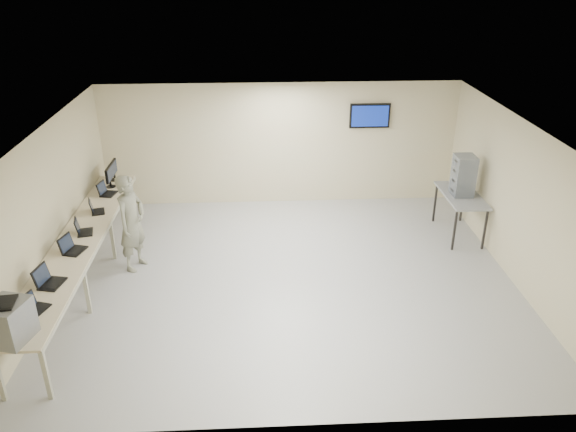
{
  "coord_description": "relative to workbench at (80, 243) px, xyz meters",
  "views": [
    {
      "loc": [
        -0.48,
        -8.7,
        5.34
      ],
      "look_at": [
        0.0,
        0.2,
        1.15
      ],
      "focal_mm": 35.0,
      "sensor_mm": 36.0,
      "label": 1
    }
  ],
  "objects": [
    {
      "name": "monitor_far",
      "position": [
        -0.01,
        2.75,
        0.33
      ],
      "size": [
        0.19,
        0.44,
        0.43
      ],
      "color": "black",
      "rests_on": "workbench"
    },
    {
      "name": "laptop_4",
      "position": [
        -0.01,
        1.09,
        0.14
      ],
      "size": [
        0.34,
        0.37,
        0.25
      ],
      "rotation": [
        0.0,
        0.0,
        0.28
      ],
      "color": "black",
      "rests_on": "workbench"
    },
    {
      "name": "laptop_2",
      "position": [
        0.0,
        -0.45,
        0.15
      ],
      "size": [
        0.4,
        0.43,
        0.29
      ],
      "rotation": [
        0.0,
        0.0,
        -0.28
      ],
      "color": "black",
      "rests_on": "workbench"
    },
    {
      "name": "room",
      "position": [
        3.62,
        0.06,
        0.58
      ],
      "size": [
        8.01,
        7.01,
        2.81
      ],
      "color": "silver",
      "rests_on": "ground"
    },
    {
      "name": "laptop_5",
      "position": [
        -0.01,
        1.95,
        0.14
      ],
      "size": [
        0.35,
        0.39,
        0.27
      ],
      "rotation": [
        0.0,
        0.0,
        -0.2
      ],
      "color": "black",
      "rests_on": "workbench"
    },
    {
      "name": "monitor_near",
      "position": [
        -0.01,
        2.36,
        0.34
      ],
      "size": [
        0.2,
        0.44,
        0.44
      ],
      "color": "black",
      "rests_on": "workbench"
    },
    {
      "name": "soldier",
      "position": [
        0.77,
        0.56,
        0.09
      ],
      "size": [
        0.67,
        0.78,
        1.82
      ],
      "primitive_type": "imported",
      "rotation": [
        0.0,
        0.0,
        1.15
      ],
      "color": "#5C5C52",
      "rests_on": "ground"
    },
    {
      "name": "workbench",
      "position": [
        0.0,
        0.0,
        0.0
      ],
      "size": [
        0.76,
        6.0,
        0.9
      ],
      "color": "beige",
      "rests_on": "ground"
    },
    {
      "name": "laptop_0",
      "position": [
        -0.03,
        -2.12,
        0.14
      ],
      "size": [
        0.36,
        0.38,
        0.25
      ],
      "rotation": [
        0.0,
        0.0,
        -0.32
      ],
      "color": "black",
      "rests_on": "workbench"
    },
    {
      "name": "equipment_box",
      "position": [
        -0.06,
        -2.75,
        0.34
      ],
      "size": [
        0.56,
        0.61,
        0.53
      ],
      "primitive_type": "cube",
      "rotation": [
        0.0,
        0.0,
        -0.26
      ],
      "color": "slate",
      "rests_on": "workbench"
    },
    {
      "name": "side_table",
      "position": [
        7.19,
        1.56,
        0.01
      ],
      "size": [
        0.7,
        1.51,
        0.91
      ],
      "color": "gray",
      "rests_on": "ground"
    },
    {
      "name": "storage_bins",
      "position": [
        7.17,
        1.56,
        0.49
      ],
      "size": [
        0.39,
        0.43,
        0.82
      ],
      "color": "slate",
      "rests_on": "side_table"
    },
    {
      "name": "laptop_1",
      "position": [
        -0.05,
        -1.46,
        0.15
      ],
      "size": [
        0.39,
        0.44,
        0.3
      ],
      "rotation": [
        0.0,
        0.0,
        -0.2
      ],
      "color": "black",
      "rests_on": "workbench"
    },
    {
      "name": "laptop_3",
      "position": [
        -0.02,
        0.22,
        0.14
      ],
      "size": [
        0.35,
        0.39,
        0.27
      ],
      "rotation": [
        0.0,
        0.0,
        0.23
      ],
      "color": "black",
      "rests_on": "workbench"
    }
  ]
}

